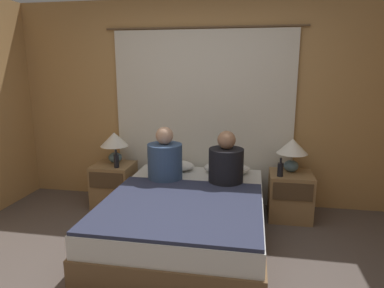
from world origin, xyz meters
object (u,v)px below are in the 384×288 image
nightstand_right (290,196)px  beer_bottle_on_right_stand (280,169)px  nightstand_left (114,185)px  pillow_left (172,165)px  pillow_right (227,168)px  lamp_left (114,142)px  person_right_in_bed (226,163)px  lamp_right (292,149)px  beer_bottle_on_left_stand (116,161)px  bed (187,218)px  person_left_in_bed (165,160)px

nightstand_right → beer_bottle_on_right_stand: size_ratio=2.53×
beer_bottle_on_right_stand → nightstand_left: bearing=176.4°
pillow_left → pillow_right: same height
nightstand_left → nightstand_right: size_ratio=1.00×
lamp_left → pillow_right: 1.42m
pillow_right → person_right_in_bed: 0.42m
nightstand_right → person_right_in_bed: size_ratio=0.92×
lamp_right → lamp_left: bearing=180.0°
nightstand_right → lamp_right: size_ratio=1.38×
lamp_left → person_right_in_bed: size_ratio=0.67×
nightstand_right → lamp_left: (-2.13, 0.08, 0.53)m
lamp_right → beer_bottle_on_left_stand: (-2.03, -0.20, -0.18)m
lamp_right → person_right_in_bed: person_right_in_bed is taller
bed → beer_bottle_on_right_stand: (0.93, 0.59, 0.38)m
pillow_right → person_right_in_bed: bearing=-87.5°
nightstand_right → beer_bottle_on_left_stand: 2.06m
pillow_left → beer_bottle_on_left_stand: bearing=-162.3°
bed → beer_bottle_on_right_stand: size_ratio=9.50×
lamp_left → lamp_right: 2.13m
bed → person_right_in_bed: size_ratio=3.45×
pillow_left → person_left_in_bed: 0.42m
lamp_left → pillow_right: size_ratio=0.71×
person_left_in_bed → beer_bottle_on_right_stand: bearing=8.3°
nightstand_left → nightstand_right: same height
pillow_right → person_right_in_bed: size_ratio=0.94×
pillow_left → beer_bottle_on_left_stand: size_ratio=2.48×
pillow_left → person_right_in_bed: size_ratio=0.94×
pillow_left → beer_bottle_on_left_stand: beer_bottle_on_left_stand is taller
lamp_right → beer_bottle_on_left_stand: 2.05m
bed → person_left_in_bed: bearing=128.2°
person_left_in_bed → lamp_right: bearing=15.5°
pillow_right → person_right_in_bed: person_right_in_bed is taller
pillow_left → person_right_in_bed: 0.80m
pillow_right → beer_bottle_on_right_stand: 0.64m
person_left_in_bed → lamp_left: bearing=152.6°
person_left_in_bed → pillow_left: bearing=91.5°
pillow_right → person_left_in_bed: (-0.65, -0.39, 0.18)m
bed → lamp_left: (-1.06, 0.79, 0.56)m
lamp_left → person_right_in_bed: person_right_in_bed is taller
nightstand_right → lamp_right: (0.00, 0.08, 0.53)m
pillow_right → lamp_right: bearing=0.0°
nightstand_right → person_left_in_bed: person_left_in_bed is taller
bed → lamp_left: lamp_left is taller
bed → pillow_left: 0.91m
person_left_in_bed → beer_bottle_on_right_stand: 1.27m
lamp_right → person_right_in_bed: 0.82m
lamp_right → pillow_left: 1.42m
nightstand_left → lamp_right: lamp_right is taller
pillow_left → pillow_right: bearing=0.0°
person_right_in_bed → lamp_right: bearing=28.3°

